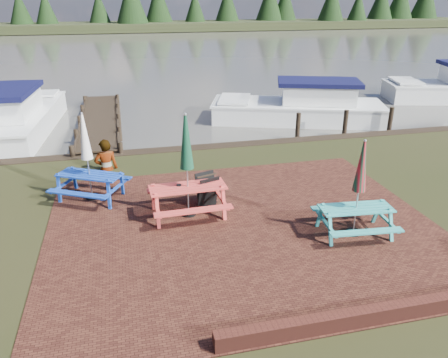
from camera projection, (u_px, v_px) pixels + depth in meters
ground at (256, 250)px, 9.35m from camera, size 120.00×120.00×0.00m
paving at (244, 227)px, 10.24m from camera, size 9.00×7.50×0.02m
brick_wall at (416, 300)px, 7.59m from camera, size 6.21×1.79×0.30m
water at (143, 51)px, 42.51m from camera, size 120.00×60.00×0.02m
far_treeline at (129, 7)px, 67.22m from camera, size 120.00×10.00×8.10m
picnic_table_teal at (357, 203)px, 9.66m from camera, size 1.73×1.57×2.24m
picnic_table_red at (188, 182)px, 10.48m from camera, size 1.90×1.70×2.56m
picnic_table_blue at (89, 170)px, 11.38m from camera, size 2.19×2.12×2.33m
chalkboard at (207, 191)px, 11.09m from camera, size 0.58×0.67×0.87m
jetty at (100, 120)px, 18.66m from camera, size 1.76×9.08×1.00m
boat_jetty at (17, 118)px, 17.61m from camera, size 3.11×7.66×2.17m
boat_near at (301, 108)px, 19.36m from camera, size 7.89×4.88×2.02m
person at (104, 140)px, 13.24m from camera, size 0.75×0.53×1.96m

